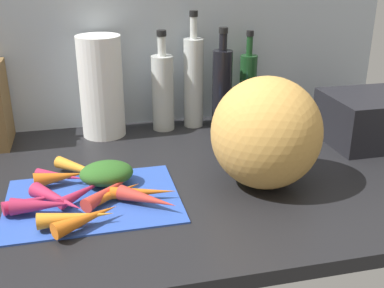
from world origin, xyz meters
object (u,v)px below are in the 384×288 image
object	(u,v)px
cutting_board	(93,200)
bottle_1	(194,81)
carrot_0	(83,192)
paper_towel_roll	(101,87)
carrot_4	(86,171)
carrot_5	(42,205)
bottle_2	(222,87)
carrot_11	(109,191)
carrot_1	(147,199)
dish_rack	(369,119)
carrot_12	(31,202)
winter_squash	(266,133)
carrot_8	(118,192)
bottle_0	(163,91)
carrot_10	(76,217)
carrot_2	(87,218)
carrot_6	(143,192)
carrot_3	(58,199)
carrot_7	(61,175)
bottle_3	(248,86)

from	to	relation	value
cutting_board	bottle_1	size ratio (longest dim) A/B	1.07
carrot_0	paper_towel_roll	distance (cm)	40.39
carrot_4	bottle_1	bearing A→B (deg)	42.53
carrot_5	bottle_2	world-z (taller)	bottle_2
cutting_board	paper_towel_roll	bearing A→B (deg)	82.62
carrot_4	carrot_11	distance (cm)	11.97
carrot_0	carrot_1	bearing A→B (deg)	-28.32
bottle_1	bottle_2	bearing A→B (deg)	-20.16
cutting_board	carrot_11	bearing A→B (deg)	-8.13
carrot_4	dish_rack	distance (cm)	75.75
carrot_12	winter_squash	world-z (taller)	winter_squash
carrot_8	bottle_0	world-z (taller)	bottle_0
carrot_10	carrot_12	bearing A→B (deg)	135.38
carrot_1	carrot_5	xyz separation A→B (cm)	(-20.47, 1.95, 0.17)
carrot_2	winter_squash	xyz separation A→B (cm)	(39.09, 10.02, 9.87)
carrot_4	carrot_6	world-z (taller)	carrot_4
carrot_6	bottle_1	xyz separation A→B (cm)	(21.05, 42.73, 11.37)
carrot_1	carrot_3	bearing A→B (deg)	167.22
carrot_0	carrot_7	size ratio (longest dim) A/B	1.09
carrot_0	dish_rack	bearing A→B (deg)	11.73
bottle_1	cutting_board	bearing A→B (deg)	-127.93
carrot_6	carrot_8	xyz separation A→B (cm)	(-5.15, 1.56, -0.17)
carrot_1	carrot_10	world-z (taller)	same
carrot_1	dish_rack	world-z (taller)	dish_rack
carrot_2	carrot_6	bearing A→B (deg)	35.16
carrot_0	carrot_1	xyz separation A→B (cm)	(12.55, -6.77, 0.35)
carrot_4	carrot_8	xyz separation A→B (cm)	(6.08, -11.55, -0.26)
bottle_1	bottle_3	world-z (taller)	bottle_1
carrot_3	carrot_0	bearing A→B (deg)	28.51
carrot_8	paper_towel_roll	distance (cm)	41.45
carrot_4	carrot_11	xyz separation A→B (cm)	(4.24, -11.20, 0.08)
cutting_board	carrot_2	xyz separation A→B (cm)	(-1.44, -10.73, 2.01)
paper_towel_roll	bottle_1	bearing A→B (deg)	3.22
carrot_12	bottle_0	distance (cm)	54.18
carrot_3	bottle_3	bearing A→B (deg)	38.09
carrot_2	carrot_4	xyz separation A→B (cm)	(0.59, 21.44, -0.18)
carrot_1	paper_towel_roll	world-z (taller)	paper_towel_roll
carrot_4	carrot_12	distance (cm)	16.49
paper_towel_roll	carrot_8	bearing A→B (deg)	-89.71
carrot_11	winter_squash	distance (cm)	35.69
carrot_3	carrot_8	xyz separation A→B (cm)	(12.17, 1.06, -0.49)
bottle_3	dish_rack	world-z (taller)	bottle_3
carrot_5	carrot_6	bearing A→B (deg)	4.40
dish_rack	carrot_4	bearing A→B (deg)	-175.44
carrot_1	carrot_2	xyz separation A→B (cm)	(-12.14, -4.83, 0.02)
bottle_1	carrot_1	bearing A→B (deg)	-114.16
dish_rack	winter_squash	bearing A→B (deg)	-154.70
carrot_3	bottle_2	world-z (taller)	bottle_2
paper_towel_roll	bottle_2	xyz separation A→B (cm)	(34.19, -1.37, -1.98)
carrot_5	bottle_1	bearing A→B (deg)	47.06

